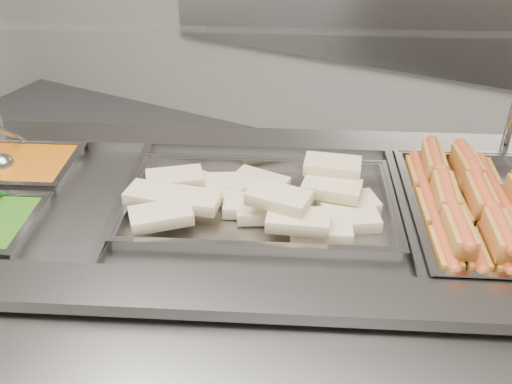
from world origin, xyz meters
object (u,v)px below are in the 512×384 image
at_px(sneeze_guard, 242,35).
at_px(pan_hotdogs, 477,220).
at_px(steam_counter, 240,322).
at_px(ladle, 3,163).
at_px(pan_wraps, 260,208).

xyz_separation_m(sneeze_guard, pan_hotdogs, (0.69, 0.05, -0.42)).
xyz_separation_m(steam_counter, pan_hotdogs, (0.60, 0.26, 0.42)).
xyz_separation_m(sneeze_guard, ladle, (-0.62, -0.36, -0.37)).
height_order(steam_counter, sneeze_guard, sneeze_guard).
height_order(pan_hotdogs, pan_wraps, same).
bearing_deg(pan_wraps, steam_counter, -156.76).
bearing_deg(pan_hotdogs, sneeze_guard, -176.04).
relative_size(steam_counter, pan_hotdogs, 3.21).
bearing_deg(sneeze_guard, ladle, -149.44).
xyz_separation_m(pan_hotdogs, pan_wraps, (-0.54, -0.23, 0.02)).
relative_size(pan_wraps, ladle, 4.34).
bearing_deg(ladle, steam_counter, 12.44).
distance_m(pan_wraps, ladle, 0.79).
relative_size(sneeze_guard, pan_wraps, 2.08).
distance_m(pan_hotdogs, ladle, 1.37).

